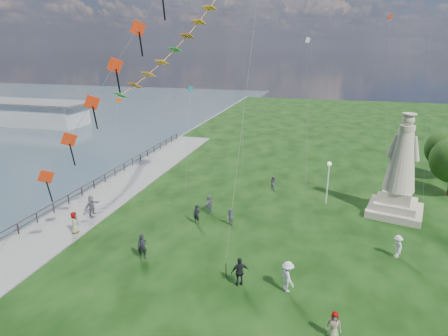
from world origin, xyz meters
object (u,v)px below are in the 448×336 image
(person_0, at_px, (142,246))
(person_4, at_px, (334,325))
(pier_pavilion, at_px, (16,112))
(person_10, at_px, (75,224))
(person_11, at_px, (209,204))
(person_7, at_px, (273,183))
(person_3, at_px, (240,272))
(person_6, at_px, (197,214))
(person_5, at_px, (92,206))
(person_1, at_px, (230,217))
(statue, at_px, (400,178))
(lamppost, at_px, (329,174))
(person_2, at_px, (288,277))
(person_8, at_px, (397,246))

(person_0, bearing_deg, person_4, -34.85)
(person_0, bearing_deg, pier_pavilion, 124.13)
(person_10, bearing_deg, person_11, -70.96)
(person_11, bearing_deg, person_7, 157.24)
(person_3, relative_size, person_6, 1.14)
(person_5, height_order, person_11, person_5)
(person_1, relative_size, person_11, 0.88)
(person_6, bearing_deg, person_0, -91.23)
(statue, bearing_deg, pier_pavilion, 171.44)
(lamppost, height_order, person_11, lamppost)
(person_2, relative_size, person_7, 1.34)
(pier_pavilion, bearing_deg, lamppost, -23.57)
(person_10, bearing_deg, person_3, -119.65)
(person_4, relative_size, person_6, 0.91)
(person_1, height_order, person_6, person_6)
(lamppost, height_order, person_0, lamppost)
(person_0, xyz_separation_m, person_5, (-7.30, 5.01, -0.04))
(person_0, height_order, person_2, person_2)
(pier_pavilion, xyz_separation_m, person_4, (59.01, -42.70, -1.09))
(person_1, xyz_separation_m, person_5, (-11.87, -1.36, 0.14))
(lamppost, xyz_separation_m, person_2, (-2.07, -14.00, -1.95))
(person_3, bearing_deg, person_8, -179.02)
(person_1, bearing_deg, person_4, -19.10)
(pier_pavilion, relative_size, person_8, 18.40)
(person_3, distance_m, person_5, 15.71)
(person_8, bearing_deg, person_6, -110.77)
(person_1, relative_size, person_4, 0.96)
(person_4, height_order, person_6, person_6)
(pier_pavilion, bearing_deg, person_2, -35.01)
(person_0, xyz_separation_m, person_10, (-6.65, 1.80, -0.04))
(person_1, bearing_deg, person_11, 175.49)
(person_1, distance_m, person_11, 3.05)
(lamppost, bearing_deg, person_6, -145.36)
(pier_pavilion, bearing_deg, person_11, -31.84)
(lamppost, height_order, person_2, lamppost)
(person_3, bearing_deg, person_5, -54.17)
(person_4, distance_m, person_10, 20.14)
(person_8, bearing_deg, person_2, -66.11)
(statue, xyz_separation_m, person_7, (-10.99, 2.92, -2.59))
(person_5, height_order, person_7, person_5)
(person_5, height_order, person_8, person_5)
(person_4, xyz_separation_m, person_11, (-10.38, 12.50, 0.07))
(person_6, xyz_separation_m, person_11, (0.34, 2.32, 0.00))
(person_3, bearing_deg, pier_pavilion, -67.28)
(person_10, bearing_deg, person_8, -100.02)
(pier_pavilion, xyz_separation_m, lamppost, (58.45, -25.50, 1.08))
(person_7, xyz_separation_m, person_10, (-13.43, -13.41, 0.14))
(person_4, height_order, person_11, person_11)
(person_2, xyz_separation_m, person_7, (-3.15, 16.24, -0.24))
(person_5, bearing_deg, person_8, -79.13)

